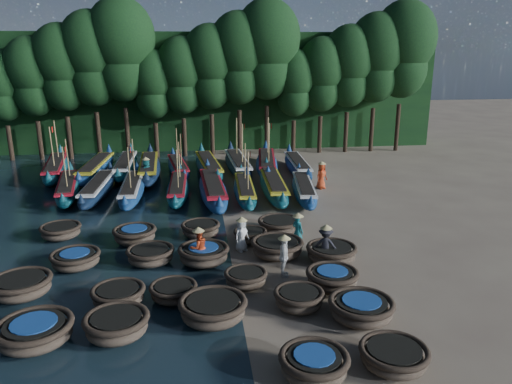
{
  "coord_description": "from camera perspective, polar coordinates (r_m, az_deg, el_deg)",
  "views": [
    {
      "loc": [
        -1.39,
        -21.38,
        8.86
      ],
      "look_at": [
        1.81,
        4.17,
        1.3
      ],
      "focal_mm": 35.0,
      "sensor_mm": 36.0,
      "label": 1
    }
  ],
  "objects": [
    {
      "name": "tree_10",
      "position": [
        42.32,
        4.42,
        12.4
      ],
      "size": [
        3.68,
        3.68,
        8.68
      ],
      "color": "black",
      "rests_on": "ground"
    },
    {
      "name": "tree_9",
      "position": [
        41.83,
        1.29,
        16.1
      ],
      "size": [
        5.34,
        5.34,
        12.58
      ],
      "color": "black",
      "rests_on": "ground"
    },
    {
      "name": "long_boat_10",
      "position": [
        36.76,
        -17.81,
        2.58
      ],
      "size": [
        2.13,
        8.89,
        1.57
      ],
      "rotation": [
        0.0,
        0.0,
        -0.07
      ],
      "color": "navy",
      "rests_on": "ground"
    },
    {
      "name": "tree_2",
      "position": [
        42.6,
        -21.3,
        13.22
      ],
      "size": [
        4.51,
        4.51,
        10.63
      ],
      "color": "black",
      "rests_on": "ground"
    },
    {
      "name": "coracle_23",
      "position": [
        23.36,
        -0.66,
        -4.97
      ],
      "size": [
        1.6,
        1.6,
        0.63
      ],
      "rotation": [
        0.0,
        0.0,
        0.12
      ],
      "color": "brown",
      "rests_on": "ground"
    },
    {
      "name": "long_boat_3",
      "position": [
        31.06,
        -14.0,
        0.33
      ],
      "size": [
        1.54,
        8.03,
        3.41
      ],
      "rotation": [
        0.0,
        0.0,
        0.02
      ],
      "color": "navy",
      "rests_on": "ground"
    },
    {
      "name": "coracle_12",
      "position": [
        18.55,
        -9.42,
        -11.13
      ],
      "size": [
        2.13,
        2.13,
        0.63
      ],
      "rotation": [
        0.0,
        0.0,
        0.42
      ],
      "color": "brown",
      "rests_on": "ground"
    },
    {
      "name": "coracle_13",
      "position": [
        19.23,
        -1.18,
        -9.8
      ],
      "size": [
        1.97,
        1.97,
        0.66
      ],
      "rotation": [
        0.0,
        0.0,
        -0.38
      ],
      "color": "brown",
      "rests_on": "ground"
    },
    {
      "name": "coracle_5",
      "position": [
        17.23,
        -23.94,
        -14.39
      ],
      "size": [
        2.36,
        2.36,
        0.78
      ],
      "rotation": [
        0.0,
        0.0,
        0.05
      ],
      "color": "brown",
      "rests_on": "ground"
    },
    {
      "name": "long_boat_12",
      "position": [
        35.82,
        -12.15,
        2.68
      ],
      "size": [
        2.03,
        9.12,
        1.61
      ],
      "rotation": [
        0.0,
        0.0,
        0.05
      ],
      "color": "#0D1D31",
      "rests_on": "ground"
    },
    {
      "name": "ground",
      "position": [
        23.19,
        -3.17,
        -6.13
      ],
      "size": [
        120.0,
        120.0,
        0.0
      ],
      "primitive_type": "plane",
      "color": "gray",
      "rests_on": "ground"
    },
    {
      "name": "long_boat_11",
      "position": [
        37.13,
        -14.69,
        2.92
      ],
      "size": [
        1.55,
        8.48,
        1.49
      ],
      "rotation": [
        0.0,
        0.0,
        0.01
      ],
      "color": "navy",
      "rests_on": "ground"
    },
    {
      "name": "long_boat_14",
      "position": [
        35.75,
        -5.42,
        2.92
      ],
      "size": [
        2.42,
        8.86,
        1.57
      ],
      "rotation": [
        0.0,
        0.0,
        0.1
      ],
      "color": "navy",
      "rests_on": "ground"
    },
    {
      "name": "coracle_24",
      "position": [
        24.62,
        2.67,
        -3.76
      ],
      "size": [
        2.23,
        2.23,
        0.69
      ],
      "rotation": [
        0.0,
        0.0,
        -0.14
      ],
      "color": "brown",
      "rests_on": "ground"
    },
    {
      "name": "coracle_15",
      "position": [
        22.07,
        -19.93,
        -7.21
      ],
      "size": [
        2.25,
        2.25,
        0.7
      ],
      "rotation": [
        0.0,
        0.0,
        0.2
      ],
      "color": "brown",
      "rests_on": "ground"
    },
    {
      "name": "coracle_3",
      "position": [
        14.57,
        6.65,
        -19.0
      ],
      "size": [
        1.99,
        1.99,
        0.78
      ],
      "rotation": [
        0.0,
        0.0,
        0.07
      ],
      "color": "brown",
      "rests_on": "ground"
    },
    {
      "name": "coracle_14",
      "position": [
        19.2,
        8.7,
        -9.76
      ],
      "size": [
        2.09,
        2.09,
        0.8
      ],
      "rotation": [
        0.0,
        0.0,
        0.15
      ],
      "color": "brown",
      "rests_on": "ground"
    },
    {
      "name": "tree_1",
      "position": [
        43.23,
        -24.23,
        12.03
      ],
      "size": [
        4.09,
        4.09,
        9.65
      ],
      "color": "black",
      "rests_on": "ground"
    },
    {
      "name": "coracle_18",
      "position": [
        21.82,
        2.45,
        -6.34
      ],
      "size": [
        2.58,
        2.58,
        0.78
      ],
      "rotation": [
        0.0,
        0.0,
        0.23
      ],
      "color": "brown",
      "rests_on": "ground"
    },
    {
      "name": "coracle_4",
      "position": [
        15.44,
        15.48,
        -17.63
      ],
      "size": [
        2.3,
        2.3,
        0.66
      ],
      "rotation": [
        0.0,
        0.0,
        -0.26
      ],
      "color": "brown",
      "rests_on": "ground"
    },
    {
      "name": "long_boat_8",
      "position": [
        30.29,
        5.51,
        0.29
      ],
      "size": [
        2.21,
        7.62,
        1.35
      ],
      "rotation": [
        0.0,
        0.0,
        -0.12
      ],
      "color": "navy",
      "rests_on": "ground"
    },
    {
      "name": "tree_4",
      "position": [
        41.74,
        -15.15,
        15.56
      ],
      "size": [
        5.34,
        5.34,
        12.58
      ],
      "color": "black",
      "rests_on": "ground"
    },
    {
      "name": "tree_6",
      "position": [
        41.45,
        -8.46,
        13.13
      ],
      "size": [
        4.09,
        4.09,
        9.65
      ],
      "color": "black",
      "rests_on": "ground"
    },
    {
      "name": "tree_3",
      "position": [
        42.1,
        -18.27,
        14.4
      ],
      "size": [
        4.92,
        4.92,
        11.6
      ],
      "color": "black",
      "rests_on": "ground"
    },
    {
      "name": "foliage_wall",
      "position": [
        45.07,
        -5.44,
        11.38
      ],
      "size": [
        40.0,
        3.0,
        10.0
      ],
      "primitive_type": "cube",
      "color": "black",
      "rests_on": "ground"
    },
    {
      "name": "long_boat_5",
      "position": [
        29.96,
        -4.96,
        0.3
      ],
      "size": [
        1.93,
        8.96,
        1.58
      ],
      "rotation": [
        0.0,
        0.0,
        0.04
      ],
      "color": "navy",
      "rests_on": "ground"
    },
    {
      "name": "fisherman_5",
      "position": [
        33.85,
        -12.42,
        2.37
      ],
      "size": [
        1.33,
        1.62,
        1.94
      ],
      "rotation": [
        0.0,
        0.0,
        4.11
      ],
      "color": "#1A6C70",
      "rests_on": "ground"
    },
    {
      "name": "long_boat_9",
      "position": [
        37.78,
        -21.92,
        2.54
      ],
      "size": [
        2.83,
        8.8,
        3.78
      ],
      "rotation": [
        0.0,
        0.0,
        0.15
      ],
      "color": "navy",
      "rests_on": "ground"
    },
    {
      "name": "tree_7",
      "position": [
        41.44,
        -5.22,
        14.17
      ],
      "size": [
        4.51,
        4.51,
        10.63
      ],
      "color": "black",
      "rests_on": "ground"
    },
    {
      "name": "long_boat_17",
      "position": [
        36.09,
        4.77,
        3.0
      ],
      "size": [
        1.67,
        8.21,
        1.45
      ],
      "rotation": [
        0.0,
        0.0,
        -0.03
      ],
      "color": "navy",
      "rests_on": "ground"
    },
    {
      "name": "long_boat_6",
      "position": [
        30.01,
        -1.28,
        0.19
      ],
      "size": [
        1.55,
        7.49,
        3.18
      ],
      "rotation": [
        0.0,
        0.0,
        -0.03
      ],
      "color": "navy",
      "rests_on": "ground"
    },
    {
      "name": "fisherman_0",
      "position": [
        22.3,
        -1.65,
        -4.77
      ],
      "size": [
        0.88,
        0.81,
        1.7
      ],
      "rotation": [
        0.0,
        0.0,
        0.61
      ],
      "color": "silver",
      "rests_on": "ground"
    },
    {
      "name": "coracle_10",
      "position": [
        20.39,
        -25.23,
        -9.68
      ],
      "size": [
        2.72,
        2.72,
        0.79
      ],
      "rotation": [
        0.0,
        0.0,
        0.43
      ],
      "color": "brown",
      "rests_on": "ground"
    },
    {
      "name": "long_boat_2",
      "position": [
        31.8,
        -17.62,
        0.41
      ],
      "size": [
        1.77,
        8.05,
        1.42
      ],
      "rotation": [
        0.0,
        0.0,
        -0.05
      ],
      "color": "#0D1D31",
      "rests_on": "ground"
    },
    {
      "name": "coracle_22",
      "position": [
        24.14,
        -6.35,
        -4.22
      ],
      "size": [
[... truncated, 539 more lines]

